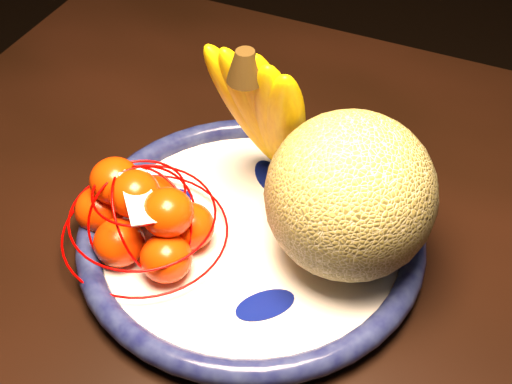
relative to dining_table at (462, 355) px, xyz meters
The scene contains 6 objects.
dining_table is the anchor object (origin of this frame).
fruit_bowl 0.26m from the dining_table, 169.94° to the right, with size 0.37×0.37×0.03m.
cantaloupe 0.23m from the dining_table, behind, with size 0.17×0.17×0.17m, color olive.
banana_bunch 0.34m from the dining_table, behind, with size 0.14×0.13×0.22m.
mandarin_bag 0.37m from the dining_table, 161.96° to the right, with size 0.22×0.22×0.11m.
price_tag 0.38m from the dining_table, 160.29° to the right, with size 0.07×0.03×0.00m, color white.
Camera 1 is at (0.14, -0.49, 1.31)m, focal length 50.00 mm.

